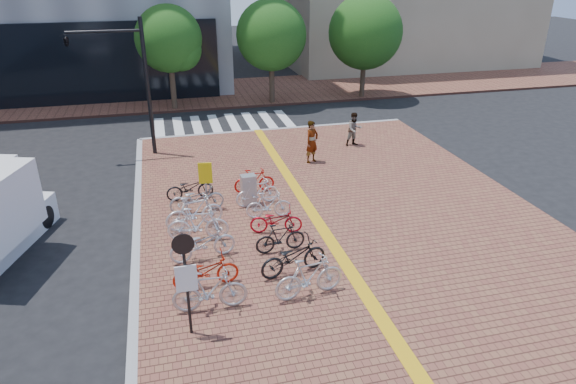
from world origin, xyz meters
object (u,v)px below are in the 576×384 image
object	(u,v)px
yellow_sign	(205,177)
bike_3	(198,224)
utility_box	(249,190)
bike_6	(190,188)
bike_0	(210,291)
bike_11	(269,205)
bike_5	(197,198)
bike_10	(276,220)
bike_12	(257,192)
traffic_light_pole	(111,63)
notice_sign	(186,273)
bike_1	(206,271)
bike_2	(203,243)
bike_8	(293,257)
bike_7	(309,277)
pedestrian_a	(312,142)
bike_13	(254,181)
pedestrian_b	(354,129)
bike_9	(280,238)
bike_4	(194,212)

from	to	relation	value
yellow_sign	bike_3	bearing A→B (deg)	-102.72
utility_box	bike_6	bearing A→B (deg)	154.48
bike_0	bike_11	world-z (taller)	bike_0
bike_5	bike_10	bearing A→B (deg)	-137.16
bike_12	traffic_light_pole	xyz separation A→B (m)	(-4.93, 6.54, 3.65)
bike_12	notice_sign	world-z (taller)	notice_sign
bike_1	bike_2	world-z (taller)	bike_2
bike_1	bike_8	world-z (taller)	bike_8
bike_5	yellow_sign	world-z (taller)	yellow_sign
bike_7	bike_8	xyz separation A→B (m)	(-0.12, 1.16, -0.05)
bike_7	pedestrian_a	distance (m)	9.93
bike_11	notice_sign	size ratio (longest dim) A/B	0.58
bike_0	bike_7	xyz separation A→B (m)	(2.59, -0.05, 0.01)
bike_7	bike_13	distance (m)	6.94
bike_12	yellow_sign	distance (m)	1.95
bike_1	bike_6	world-z (taller)	bike_1
bike_11	pedestrian_a	world-z (taller)	pedestrian_a
pedestrian_b	notice_sign	world-z (taller)	notice_sign
bike_9	utility_box	xyz separation A→B (m)	(-0.35, 3.50, 0.10)
bike_6	bike_10	size ratio (longest dim) A/B	1.02
bike_0	bike_3	distance (m)	3.64
bike_2	bike_10	world-z (taller)	bike_2
bike_3	bike_5	world-z (taller)	bike_3
bike_12	bike_1	bearing A→B (deg)	141.62
bike_5	bike_8	distance (m)	5.18
bike_8	pedestrian_a	world-z (taller)	pedestrian_a
bike_0	bike_1	distance (m)	1.08
bike_0	bike_2	size ratio (longest dim) A/B	0.96
bike_0	yellow_sign	xyz separation A→B (m)	(0.53, 5.86, 0.65)
bike_4	bike_7	world-z (taller)	bike_4
bike_2	bike_13	size ratio (longest dim) A/B	1.27
bike_13	yellow_sign	size ratio (longest dim) A/B	0.88
bike_8	yellow_sign	world-z (taller)	yellow_sign
bike_3	bike_10	distance (m)	2.50
pedestrian_a	yellow_sign	distance (m)	6.12
bike_3	bike_12	xyz separation A→B (m)	(2.31, 2.13, -0.08)
notice_sign	bike_8	bearing A→B (deg)	32.52
bike_1	bike_7	xyz separation A→B (m)	(2.59, -1.13, 0.11)
bike_12	utility_box	bearing A→B (deg)	60.87
bike_2	notice_sign	xyz separation A→B (m)	(-0.62, -3.34, 1.20)
bike_3	bike_7	size ratio (longest dim) A/B	0.99
bike_3	pedestrian_a	distance (m)	7.97
bike_13	bike_5	bearing A→B (deg)	115.68
bike_7	notice_sign	bearing A→B (deg)	95.27
pedestrian_a	bike_0	bearing A→B (deg)	-150.24
bike_7	pedestrian_a	xyz separation A→B (m)	(2.90, 9.49, 0.35)
bike_7	bike_8	distance (m)	1.17
bike_9	bike_10	xyz separation A→B (m)	(0.14, 1.19, -0.02)
bike_0	bike_3	world-z (taller)	bike_3
bike_6	bike_11	bearing A→B (deg)	-134.82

